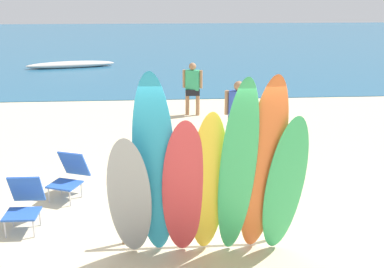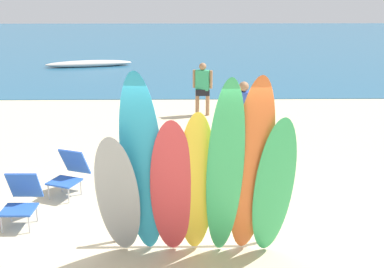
{
  "view_description": "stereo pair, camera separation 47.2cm",
  "coord_description": "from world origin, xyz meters",
  "px_view_note": "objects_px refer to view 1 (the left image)",
  "views": [
    {
      "loc": [
        -0.62,
        -6.17,
        3.53
      ],
      "look_at": [
        0.0,
        2.19,
        0.99
      ],
      "focal_mm": 44.0,
      "sensor_mm": 36.0,
      "label": 1
    },
    {
      "loc": [
        -0.14,
        -6.19,
        3.53
      ],
      "look_at": [
        0.0,
        2.19,
        0.99
      ],
      "focal_mm": 44.0,
      "sensor_mm": 36.0,
      "label": 2
    }
  ],
  "objects_px": {
    "surfboard_green_6": "(284,188)",
    "beach_chair_blue": "(70,174)",
    "beachgoer_strolling": "(193,85)",
    "beach_chair_red": "(24,201)",
    "distant_boat": "(71,65)",
    "surfboard_rack": "(203,209)",
    "surfboard_grey_0": "(130,200)",
    "beachgoer_photographing": "(238,112)",
    "surfboard_green_4": "(237,173)",
    "surfboard_red_2": "(184,190)",
    "surfboard_orange_5": "(263,171)",
    "surfboard_yellow_3": "(208,186)",
    "surfboard_teal_1": "(155,170)"
  },
  "relations": [
    {
      "from": "surfboard_rack",
      "to": "surfboard_grey_0",
      "type": "bearing_deg",
      "value": -150.47
    },
    {
      "from": "surfboard_rack",
      "to": "beachgoer_photographing",
      "type": "height_order",
      "value": "beachgoer_photographing"
    },
    {
      "from": "surfboard_teal_1",
      "to": "surfboard_orange_5",
      "type": "relative_size",
      "value": 1.0
    },
    {
      "from": "surfboard_teal_1",
      "to": "surfboard_green_4",
      "type": "height_order",
      "value": "surfboard_teal_1"
    },
    {
      "from": "surfboard_red_2",
      "to": "beach_chair_red",
      "type": "height_order",
      "value": "surfboard_red_2"
    },
    {
      "from": "surfboard_red_2",
      "to": "beachgoer_strolling",
      "type": "height_order",
      "value": "surfboard_red_2"
    },
    {
      "from": "surfboard_green_6",
      "to": "distant_boat",
      "type": "bearing_deg",
      "value": 104.62
    },
    {
      "from": "surfboard_teal_1",
      "to": "surfboard_green_6",
      "type": "distance_m",
      "value": 1.71
    },
    {
      "from": "surfboard_green_4",
      "to": "surfboard_orange_5",
      "type": "bearing_deg",
      "value": 8.32
    },
    {
      "from": "surfboard_grey_0",
      "to": "distant_boat",
      "type": "distance_m",
      "value": 17.9
    },
    {
      "from": "surfboard_green_4",
      "to": "beachgoer_strolling",
      "type": "distance_m",
      "value": 8.09
    },
    {
      "from": "surfboard_red_2",
      "to": "surfboard_green_6",
      "type": "bearing_deg",
      "value": -3.65
    },
    {
      "from": "surfboard_rack",
      "to": "distant_boat",
      "type": "height_order",
      "value": "surfboard_rack"
    },
    {
      "from": "beachgoer_photographing",
      "to": "surfboard_green_4",
      "type": "bearing_deg",
      "value": 95.95
    },
    {
      "from": "surfboard_red_2",
      "to": "surfboard_green_6",
      "type": "xyz_separation_m",
      "value": [
        1.32,
        -0.06,
        0.03
      ]
    },
    {
      "from": "surfboard_teal_1",
      "to": "surfboard_yellow_3",
      "type": "relative_size",
      "value": 1.22
    },
    {
      "from": "beachgoer_photographing",
      "to": "beach_chair_blue",
      "type": "bearing_deg",
      "value": 49.28
    },
    {
      "from": "surfboard_orange_5",
      "to": "beachgoer_strolling",
      "type": "relative_size",
      "value": 1.78
    },
    {
      "from": "surfboard_grey_0",
      "to": "beachgoer_photographing",
      "type": "distance_m",
      "value": 5.07
    },
    {
      "from": "beach_chair_red",
      "to": "surfboard_teal_1",
      "type": "bearing_deg",
      "value": -29.96
    },
    {
      "from": "beachgoer_strolling",
      "to": "surfboard_grey_0",
      "type": "bearing_deg",
      "value": -85.2
    },
    {
      "from": "surfboard_orange_5",
      "to": "beach_chair_red",
      "type": "relative_size",
      "value": 3.44
    },
    {
      "from": "beach_chair_red",
      "to": "beachgoer_strolling",
      "type": "bearing_deg",
      "value": 66.03
    },
    {
      "from": "surfboard_red_2",
      "to": "beachgoer_photographing",
      "type": "distance_m",
      "value": 4.77
    },
    {
      "from": "beach_chair_red",
      "to": "surfboard_green_6",
      "type": "bearing_deg",
      "value": -17.8
    },
    {
      "from": "surfboard_orange_5",
      "to": "beachgoer_photographing",
      "type": "distance_m",
      "value": 4.66
    },
    {
      "from": "surfboard_grey_0",
      "to": "distant_boat",
      "type": "bearing_deg",
      "value": 104.78
    },
    {
      "from": "surfboard_grey_0",
      "to": "beachgoer_photographing",
      "type": "bearing_deg",
      "value": 67.04
    },
    {
      "from": "surfboard_grey_0",
      "to": "surfboard_green_6",
      "type": "xyz_separation_m",
      "value": [
        2.02,
        -0.02,
        0.11
      ]
    },
    {
      "from": "surfboard_red_2",
      "to": "beach_chair_blue",
      "type": "height_order",
      "value": "surfboard_red_2"
    },
    {
      "from": "surfboard_green_6",
      "to": "beachgoer_strolling",
      "type": "distance_m",
      "value": 8.02
    },
    {
      "from": "surfboard_teal_1",
      "to": "surfboard_orange_5",
      "type": "distance_m",
      "value": 1.39
    },
    {
      "from": "beach_chair_red",
      "to": "distant_boat",
      "type": "height_order",
      "value": "beach_chair_red"
    },
    {
      "from": "surfboard_green_4",
      "to": "beach_chair_red",
      "type": "distance_m",
      "value": 3.47
    },
    {
      "from": "surfboard_grey_0",
      "to": "surfboard_orange_5",
      "type": "distance_m",
      "value": 1.75
    },
    {
      "from": "surfboard_teal_1",
      "to": "beachgoer_photographing",
      "type": "xyz_separation_m",
      "value": [
        1.86,
        4.56,
        -0.4
      ]
    },
    {
      "from": "beachgoer_strolling",
      "to": "surfboard_green_6",
      "type": "bearing_deg",
      "value": -70.83
    },
    {
      "from": "surfboard_green_6",
      "to": "beach_chair_blue",
      "type": "height_order",
      "value": "surfboard_green_6"
    },
    {
      "from": "surfboard_green_6",
      "to": "beachgoer_photographing",
      "type": "relative_size",
      "value": 1.37
    },
    {
      "from": "surfboard_orange_5",
      "to": "surfboard_green_6",
      "type": "xyz_separation_m",
      "value": [
        0.31,
        0.02,
        -0.26
      ]
    },
    {
      "from": "surfboard_rack",
      "to": "beach_chair_red",
      "type": "xyz_separation_m",
      "value": [
        -2.71,
        0.66,
        -0.08
      ]
    },
    {
      "from": "surfboard_orange_5",
      "to": "surfboard_rack",
      "type": "bearing_deg",
      "value": 135.3
    },
    {
      "from": "surfboard_red_2",
      "to": "surfboard_yellow_3",
      "type": "relative_size",
      "value": 0.96
    },
    {
      "from": "beachgoer_strolling",
      "to": "distant_boat",
      "type": "bearing_deg",
      "value": 133.48
    },
    {
      "from": "surfboard_rack",
      "to": "beach_chair_red",
      "type": "relative_size",
      "value": 2.99
    },
    {
      "from": "surfboard_teal_1",
      "to": "surfboard_red_2",
      "type": "height_order",
      "value": "surfboard_teal_1"
    },
    {
      "from": "surfboard_yellow_3",
      "to": "surfboard_teal_1",
      "type": "bearing_deg",
      "value": -179.64
    },
    {
      "from": "beachgoer_photographing",
      "to": "surfboard_orange_5",
      "type": "bearing_deg",
      "value": 99.94
    },
    {
      "from": "distant_boat",
      "to": "beach_chair_blue",
      "type": "bearing_deg",
      "value": -80.34
    },
    {
      "from": "surfboard_green_6",
      "to": "surfboard_teal_1",
      "type": "bearing_deg",
      "value": 174.84
    }
  ]
}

